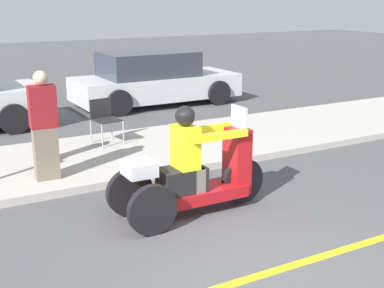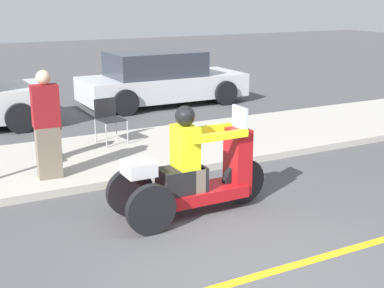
{
  "view_description": "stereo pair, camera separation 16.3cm",
  "coord_description": "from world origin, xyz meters",
  "px_view_note": "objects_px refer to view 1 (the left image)",
  "views": [
    {
      "loc": [
        -3.18,
        -3.97,
        2.81
      ],
      "look_at": [
        0.08,
        1.79,
        0.96
      ],
      "focal_mm": 50.0,
      "sensor_mm": 36.0,
      "label": 1
    },
    {
      "loc": [
        -3.03,
        -4.05,
        2.81
      ],
      "look_at": [
        0.08,
        1.79,
        0.96
      ],
      "focal_mm": 50.0,
      "sensor_mm": 36.0,
      "label": 2
    }
  ],
  "objects_px": {
    "folding_chair_set_back": "(104,116)",
    "parked_car_lot_right": "(154,80)",
    "motorcycle_trike": "(192,176)",
    "spectator_mid_group": "(49,131)",
    "spectator_end_of_line": "(44,128)"
  },
  "relations": [
    {
      "from": "folding_chair_set_back",
      "to": "parked_car_lot_right",
      "type": "distance_m",
      "value": 4.28
    },
    {
      "from": "motorcycle_trike",
      "to": "parked_car_lot_right",
      "type": "height_order",
      "value": "motorcycle_trike"
    },
    {
      "from": "folding_chair_set_back",
      "to": "spectator_mid_group",
      "type": "bearing_deg",
      "value": -153.67
    },
    {
      "from": "spectator_end_of_line",
      "to": "folding_chair_set_back",
      "type": "height_order",
      "value": "spectator_end_of_line"
    },
    {
      "from": "spectator_mid_group",
      "to": "spectator_end_of_line",
      "type": "relative_size",
      "value": 0.63
    },
    {
      "from": "folding_chair_set_back",
      "to": "spectator_end_of_line",
      "type": "bearing_deg",
      "value": -134.32
    },
    {
      "from": "spectator_end_of_line",
      "to": "parked_car_lot_right",
      "type": "xyz_separation_m",
      "value": [
        4.12,
        4.9,
        -0.25
      ]
    },
    {
      "from": "parked_car_lot_right",
      "to": "spectator_mid_group",
      "type": "bearing_deg",
      "value": -133.95
    },
    {
      "from": "spectator_end_of_line",
      "to": "motorcycle_trike",
      "type": "bearing_deg",
      "value": -55.07
    },
    {
      "from": "spectator_mid_group",
      "to": "parked_car_lot_right",
      "type": "xyz_separation_m",
      "value": [
        3.82,
        3.96,
        0.04
      ]
    },
    {
      "from": "spectator_end_of_line",
      "to": "folding_chair_set_back",
      "type": "distance_m",
      "value": 2.15
    },
    {
      "from": "motorcycle_trike",
      "to": "folding_chair_set_back",
      "type": "height_order",
      "value": "motorcycle_trike"
    },
    {
      "from": "spectator_mid_group",
      "to": "folding_chair_set_back",
      "type": "distance_m",
      "value": 1.32
    },
    {
      "from": "motorcycle_trike",
      "to": "folding_chair_set_back",
      "type": "bearing_deg",
      "value": 88.44
    },
    {
      "from": "spectator_end_of_line",
      "to": "spectator_mid_group",
      "type": "bearing_deg",
      "value": 71.91
    }
  ]
}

